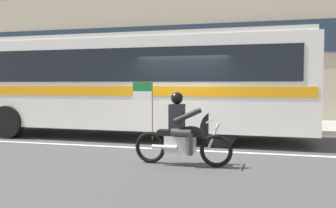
% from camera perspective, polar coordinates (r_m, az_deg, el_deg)
% --- Properties ---
extents(ground_plane, '(60.00, 60.00, 0.00)m').
position_cam_1_polar(ground_plane, '(10.19, 2.21, -6.62)').
color(ground_plane, '#3D3D3F').
extents(sidewalk_curb, '(28.00, 3.80, 0.15)m').
position_cam_1_polar(sidewalk_curb, '(15.15, 6.34, -3.11)').
color(sidewalk_curb, gray).
rests_on(sidewalk_curb, ground_plane).
extents(lane_center_stripe, '(26.60, 0.14, 0.01)m').
position_cam_1_polar(lane_center_stripe, '(9.61, 1.44, -7.19)').
color(lane_center_stripe, silver).
rests_on(lane_center_stripe, ground_plane).
extents(office_building_facade, '(28.00, 0.89, 10.89)m').
position_cam_1_polar(office_building_facade, '(17.72, 7.55, 15.29)').
color(office_building_facade, '#B2A893').
rests_on(office_building_facade, ground_plane).
extents(transit_bus, '(11.54, 2.78, 3.22)m').
position_cam_1_polar(transit_bus, '(11.80, -6.63, 3.89)').
color(transit_bus, white).
rests_on(transit_bus, ground_plane).
extents(motorcycle_with_rider, '(2.20, 0.64, 1.78)m').
position_cam_1_polar(motorcycle_with_rider, '(7.74, 2.09, -4.75)').
color(motorcycle_with_rider, black).
rests_on(motorcycle_with_rider, ground_plane).
extents(fire_hydrant, '(0.22, 0.30, 0.75)m').
position_cam_1_polar(fire_hydrant, '(14.07, 12.81, -1.84)').
color(fire_hydrant, red).
rests_on(fire_hydrant, sidewalk_curb).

